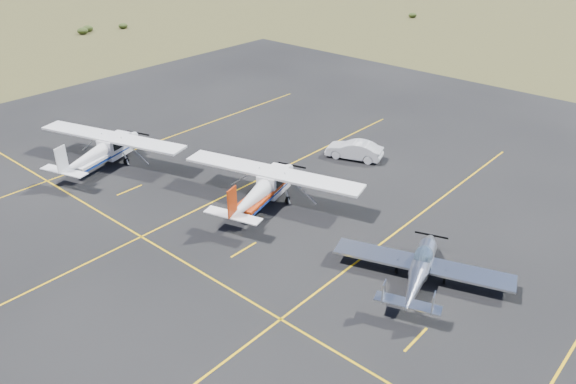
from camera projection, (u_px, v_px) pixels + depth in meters
ground at (386, 279)px, 29.31m from camera, size 1600.00×1600.00×0.00m
apron at (285, 232)px, 33.39m from camera, size 72.00×72.00×0.02m
aircraft_low_wing at (420, 268)px, 28.49m from camera, size 6.84×9.25×2.03m
aircraft_cessna at (263, 188)px, 35.41m from camera, size 8.11×12.19×3.10m
aircraft_plain at (102, 150)px, 40.67m from camera, size 8.21×12.08×3.08m
sedan at (354, 150)px, 42.35m from camera, size 2.77×4.50×1.40m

